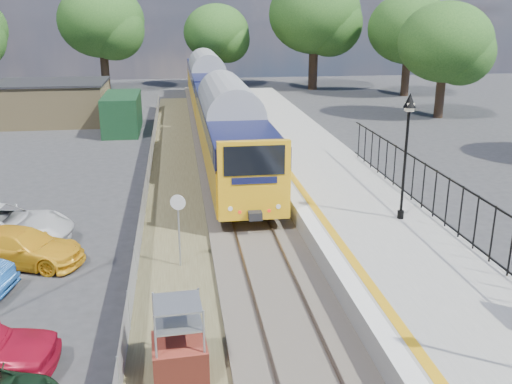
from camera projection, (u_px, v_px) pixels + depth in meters
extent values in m
plane|color=#2D2D30|center=(291.00, 339.00, 14.93)|extent=(120.00, 120.00, 0.00)
cube|color=#473F38|center=(245.00, 209.00, 24.33)|extent=(3.40, 80.00, 0.20)
cube|color=#4C472D|center=(177.00, 232.00, 22.08)|extent=(2.60, 70.00, 0.06)
cube|color=brown|center=(228.00, 208.00, 24.19)|extent=(0.07, 80.00, 0.14)
cube|color=brown|center=(261.00, 206.00, 24.38)|extent=(0.07, 80.00, 0.14)
cube|color=gray|center=(354.00, 213.00, 22.89)|extent=(5.00, 70.00, 0.90)
cube|color=silver|center=(300.00, 205.00, 22.45)|extent=(0.50, 70.00, 0.01)
cube|color=gold|center=(312.00, 204.00, 22.52)|extent=(0.30, 70.00, 0.01)
cylinder|color=black|center=(401.00, 214.00, 20.97)|extent=(0.24, 0.24, 0.30)
cylinder|color=black|center=(405.00, 166.00, 20.40)|extent=(0.10, 0.10, 3.70)
cube|color=black|center=(409.00, 112.00, 19.80)|extent=(0.08, 0.08, 0.30)
cube|color=beige|center=(409.00, 107.00, 19.75)|extent=(0.26, 0.26, 0.30)
cone|color=black|center=(410.00, 100.00, 19.68)|extent=(0.44, 0.44, 0.50)
cube|color=black|center=(487.00, 202.00, 17.34)|extent=(0.05, 26.00, 0.05)
cube|color=#958054|center=(52.00, 103.00, 43.05)|extent=(8.00, 6.00, 3.00)
cube|color=black|center=(50.00, 82.00, 42.58)|extent=(8.20, 6.20, 0.15)
cube|color=#153B1F|center=(122.00, 113.00, 40.07)|extent=(2.40, 6.00, 2.60)
cylinder|color=#332319|center=(105.00, 72.00, 60.16)|extent=(0.88, 0.88, 3.85)
ellipsoid|color=#1D4717|center=(101.00, 21.00, 58.57)|extent=(8.80, 8.80, 7.48)
cylinder|color=#332319|center=(217.00, 72.00, 63.75)|extent=(0.72, 0.72, 3.15)
ellipsoid|color=#1D4717|center=(216.00, 32.00, 62.44)|extent=(7.20, 7.20, 6.12)
cylinder|color=#332319|center=(313.00, 70.00, 61.14)|extent=(0.96, 0.96, 4.20)
ellipsoid|color=#1D4717|center=(315.00, 14.00, 59.40)|extent=(9.60, 9.60, 8.16)
cylinder|color=#332319|center=(405.00, 78.00, 56.65)|extent=(0.80, 0.80, 3.50)
ellipsoid|color=#1D4717|center=(409.00, 28.00, 55.20)|extent=(8.00, 8.00, 6.80)
cylinder|color=#332319|center=(440.00, 98.00, 45.12)|extent=(0.72, 0.72, 3.15)
ellipsoid|color=#1D4717|center=(445.00, 42.00, 43.81)|extent=(7.20, 7.20, 6.12)
cube|color=gold|center=(229.00, 137.00, 30.60)|extent=(2.80, 20.00, 1.90)
cube|color=#0F1339|center=(228.00, 113.00, 30.21)|extent=(2.82, 20.00, 0.90)
cube|color=black|center=(228.00, 113.00, 30.21)|extent=(2.82, 18.00, 0.70)
cube|color=black|center=(229.00, 159.00, 30.96)|extent=(2.00, 18.00, 0.45)
cube|color=gold|center=(207.00, 88.00, 50.03)|extent=(2.80, 20.00, 1.90)
cube|color=#0F1339|center=(206.00, 73.00, 49.63)|extent=(2.82, 20.00, 0.90)
cube|color=black|center=(206.00, 73.00, 49.63)|extent=(2.82, 18.00, 0.70)
cube|color=black|center=(207.00, 101.00, 50.39)|extent=(2.00, 18.00, 0.45)
cube|color=black|center=(254.00, 161.00, 20.56)|extent=(2.24, 0.04, 1.10)
cube|color=maroon|center=(180.00, 360.00, 13.23)|extent=(1.32, 1.32, 0.96)
cylinder|color=#999EA3|center=(179.00, 235.00, 18.77)|extent=(0.06, 0.06, 2.31)
cylinder|color=silver|center=(178.00, 202.00, 18.37)|extent=(0.50, 0.19, 0.52)
imported|color=gold|center=(21.00, 247.00, 19.17)|extent=(4.59, 2.98, 1.24)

